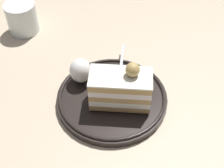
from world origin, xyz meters
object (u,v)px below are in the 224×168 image
dessert_plate (112,98)px  cake_slice (121,86)px  fork (121,66)px  drink_glass_far (22,19)px  whipped_cream_dollop (80,70)px

dessert_plate → cake_slice: cake_slice is taller
dessert_plate → fork: 0.08m
drink_glass_far → dessert_plate: bearing=140.1°
dessert_plate → fork: (-0.01, -0.08, 0.01)m
fork → drink_glass_far: bearing=-26.1°
cake_slice → whipped_cream_dollop: cake_slice is taller
cake_slice → drink_glass_far: 0.33m
dessert_plate → cake_slice: 0.05m
fork → drink_glass_far: (0.25, -0.12, 0.01)m
fork → whipped_cream_dollop: bearing=30.8°
dessert_plate → whipped_cream_dollop: size_ratio=4.17×
whipped_cream_dollop → drink_glass_far: size_ratio=0.70×
dessert_plate → cake_slice: size_ratio=1.87×
dessert_plate → whipped_cream_dollop: whipped_cream_dollop is taller
cake_slice → whipped_cream_dollop: 0.09m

